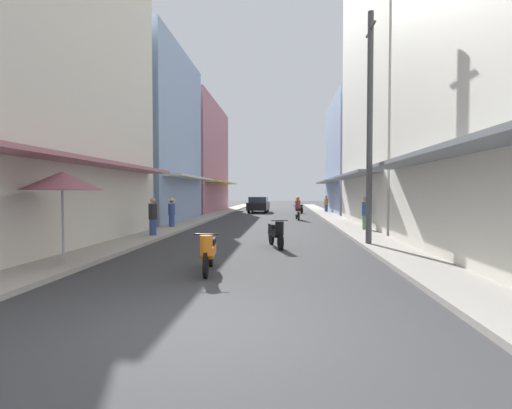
{
  "coord_description": "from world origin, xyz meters",
  "views": [
    {
      "loc": [
        1.13,
        -4.83,
        1.88
      ],
      "look_at": [
        -0.53,
        16.19,
        1.18
      ],
      "focal_mm": 26.05,
      "sensor_mm": 36.0,
      "label": 1
    }
  ],
  "objects_px": {
    "motorbike_black": "(276,233)",
    "pedestrian_midway": "(365,214)",
    "motorbike_green": "(299,208)",
    "vendor_umbrella": "(62,181)",
    "motorbike_orange": "(208,251)",
    "parked_car": "(259,205)",
    "pedestrian_crossing": "(153,218)",
    "motorbike_white": "(298,209)",
    "utility_pole": "(370,128)",
    "pedestrian_foreground": "(326,204)",
    "pedestrian_far": "(172,211)"
  },
  "relations": [
    {
      "from": "motorbike_orange",
      "to": "parked_car",
      "type": "xyz_separation_m",
      "value": [
        -0.68,
        25.66,
        0.24
      ]
    },
    {
      "from": "pedestrian_far",
      "to": "utility_pole",
      "type": "relative_size",
      "value": 0.2
    },
    {
      "from": "vendor_umbrella",
      "to": "motorbike_green",
      "type": "bearing_deg",
      "value": 75.03
    },
    {
      "from": "motorbike_green",
      "to": "vendor_umbrella",
      "type": "height_order",
      "value": "vendor_umbrella"
    },
    {
      "from": "motorbike_orange",
      "to": "pedestrian_far",
      "type": "height_order",
      "value": "pedestrian_far"
    },
    {
      "from": "motorbike_black",
      "to": "pedestrian_foreground",
      "type": "xyz_separation_m",
      "value": [
        4.03,
        21.61,
        0.27
      ]
    },
    {
      "from": "motorbike_black",
      "to": "motorbike_green",
      "type": "height_order",
      "value": "same"
    },
    {
      "from": "parked_car",
      "to": "pedestrian_foreground",
      "type": "height_order",
      "value": "pedestrian_foreground"
    },
    {
      "from": "parked_car",
      "to": "vendor_umbrella",
      "type": "bearing_deg",
      "value": -96.52
    },
    {
      "from": "vendor_umbrella",
      "to": "pedestrian_far",
      "type": "bearing_deg",
      "value": 92.06
    },
    {
      "from": "motorbike_black",
      "to": "vendor_umbrella",
      "type": "height_order",
      "value": "vendor_umbrella"
    },
    {
      "from": "pedestrian_foreground",
      "to": "vendor_umbrella",
      "type": "distance_m",
      "value": 27.17
    },
    {
      "from": "motorbike_white",
      "to": "motorbike_green",
      "type": "relative_size",
      "value": 1.04
    },
    {
      "from": "pedestrian_midway",
      "to": "vendor_umbrella",
      "type": "bearing_deg",
      "value": -134.81
    },
    {
      "from": "motorbike_green",
      "to": "motorbike_black",
      "type": "bearing_deg",
      "value": -94.21
    },
    {
      "from": "pedestrian_far",
      "to": "motorbike_white",
      "type": "bearing_deg",
      "value": 46.49
    },
    {
      "from": "pedestrian_foreground",
      "to": "vendor_umbrella",
      "type": "height_order",
      "value": "vendor_umbrella"
    },
    {
      "from": "motorbike_orange",
      "to": "pedestrian_foreground",
      "type": "bearing_deg",
      "value": 77.87
    },
    {
      "from": "motorbike_black",
      "to": "pedestrian_far",
      "type": "relative_size",
      "value": 1.09
    },
    {
      "from": "vendor_umbrella",
      "to": "pedestrian_foreground",
      "type": "bearing_deg",
      "value": 70.39
    },
    {
      "from": "motorbike_black",
      "to": "motorbike_white",
      "type": "distance_m",
      "value": 12.79
    },
    {
      "from": "motorbike_white",
      "to": "pedestrian_foreground",
      "type": "distance_m",
      "value": 9.33
    },
    {
      "from": "motorbike_white",
      "to": "vendor_umbrella",
      "type": "bearing_deg",
      "value": -110.44
    },
    {
      "from": "pedestrian_midway",
      "to": "motorbike_white",
      "type": "bearing_deg",
      "value": 111.52
    },
    {
      "from": "motorbike_orange",
      "to": "motorbike_white",
      "type": "bearing_deg",
      "value": 81.12
    },
    {
      "from": "motorbike_black",
      "to": "pedestrian_midway",
      "type": "relative_size",
      "value": 1.06
    },
    {
      "from": "motorbike_orange",
      "to": "utility_pole",
      "type": "relative_size",
      "value": 0.23
    },
    {
      "from": "motorbike_green",
      "to": "utility_pole",
      "type": "bearing_deg",
      "value": -85.39
    },
    {
      "from": "motorbike_green",
      "to": "parked_car",
      "type": "xyz_separation_m",
      "value": [
        -3.68,
        0.88,
        0.24
      ]
    },
    {
      "from": "motorbike_green",
      "to": "pedestrian_midway",
      "type": "bearing_deg",
      "value": -80.61
    },
    {
      "from": "pedestrian_foreground",
      "to": "motorbike_white",
      "type": "bearing_deg",
      "value": -108.04
    },
    {
      "from": "pedestrian_far",
      "to": "parked_car",
      "type": "bearing_deg",
      "value": 78.3
    },
    {
      "from": "parked_car",
      "to": "utility_pole",
      "type": "distance_m",
      "value": 22.12
    },
    {
      "from": "pedestrian_far",
      "to": "vendor_umbrella",
      "type": "bearing_deg",
      "value": -87.94
    },
    {
      "from": "motorbike_orange",
      "to": "motorbike_white",
      "type": "distance_m",
      "value": 16.98
    },
    {
      "from": "pedestrian_foreground",
      "to": "vendor_umbrella",
      "type": "bearing_deg",
      "value": -109.61
    },
    {
      "from": "motorbike_orange",
      "to": "pedestrian_foreground",
      "type": "height_order",
      "value": "pedestrian_foreground"
    },
    {
      "from": "motorbike_black",
      "to": "pedestrian_midway",
      "type": "bearing_deg",
      "value": 52.22
    },
    {
      "from": "motorbike_white",
      "to": "vendor_umbrella",
      "type": "height_order",
      "value": "vendor_umbrella"
    },
    {
      "from": "motorbike_orange",
      "to": "utility_pole",
      "type": "bearing_deg",
      "value": 43.76
    },
    {
      "from": "motorbike_black",
      "to": "pedestrian_far",
      "type": "distance_m",
      "value": 7.97
    },
    {
      "from": "motorbike_green",
      "to": "pedestrian_foreground",
      "type": "distance_m",
      "value": 2.66
    },
    {
      "from": "pedestrian_midway",
      "to": "vendor_umbrella",
      "type": "xyz_separation_m",
      "value": [
        -9.16,
        -9.23,
        1.32
      ]
    },
    {
      "from": "motorbike_green",
      "to": "pedestrian_foreground",
      "type": "xyz_separation_m",
      "value": [
        2.5,
        0.86,
        0.27
      ]
    },
    {
      "from": "pedestrian_foreground",
      "to": "motorbike_orange",
      "type": "bearing_deg",
      "value": -102.13
    },
    {
      "from": "motorbike_black",
      "to": "motorbike_green",
      "type": "distance_m",
      "value": 20.8
    },
    {
      "from": "pedestrian_crossing",
      "to": "vendor_umbrella",
      "type": "relative_size",
      "value": 0.7
    },
    {
      "from": "motorbike_black",
      "to": "motorbike_orange",
      "type": "height_order",
      "value": "same"
    },
    {
      "from": "pedestrian_far",
      "to": "pedestrian_midway",
      "type": "xyz_separation_m",
      "value": [
        9.52,
        -0.54,
        -0.08
      ]
    },
    {
      "from": "motorbike_black",
      "to": "pedestrian_midway",
      "type": "height_order",
      "value": "pedestrian_midway"
    }
  ]
}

